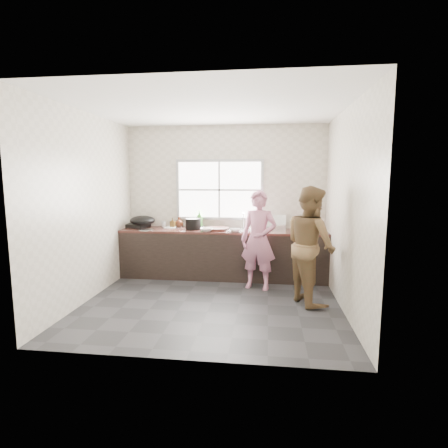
# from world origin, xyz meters

# --- Properties ---
(floor) EXTENTS (3.60, 3.20, 0.01)m
(floor) POSITION_xyz_m (0.00, 0.00, -0.01)
(floor) COLOR #28282B
(floor) RESTS_ON ground
(ceiling) EXTENTS (3.60, 3.20, 0.01)m
(ceiling) POSITION_xyz_m (0.00, 0.00, 2.71)
(ceiling) COLOR silver
(ceiling) RESTS_ON wall_back
(wall_back) EXTENTS (3.60, 0.01, 2.70)m
(wall_back) POSITION_xyz_m (0.00, 1.60, 1.35)
(wall_back) COLOR beige
(wall_back) RESTS_ON ground
(wall_left) EXTENTS (0.01, 3.20, 2.70)m
(wall_left) POSITION_xyz_m (-1.80, 0.00, 1.35)
(wall_left) COLOR beige
(wall_left) RESTS_ON ground
(wall_right) EXTENTS (0.01, 3.20, 2.70)m
(wall_right) POSITION_xyz_m (1.80, 0.00, 1.35)
(wall_right) COLOR beige
(wall_right) RESTS_ON ground
(wall_front) EXTENTS (3.60, 0.01, 2.70)m
(wall_front) POSITION_xyz_m (0.00, -1.60, 1.35)
(wall_front) COLOR beige
(wall_front) RESTS_ON ground
(cabinet) EXTENTS (3.60, 0.62, 0.82)m
(cabinet) POSITION_xyz_m (0.00, 1.29, 0.41)
(cabinet) COLOR black
(cabinet) RESTS_ON floor
(countertop) EXTENTS (3.60, 0.64, 0.04)m
(countertop) POSITION_xyz_m (0.00, 1.29, 0.84)
(countertop) COLOR #3C1E18
(countertop) RESTS_ON cabinet
(sink) EXTENTS (0.55, 0.45, 0.02)m
(sink) POSITION_xyz_m (0.35, 1.29, 0.86)
(sink) COLOR silver
(sink) RESTS_ON countertop
(faucet) EXTENTS (0.02, 0.02, 0.30)m
(faucet) POSITION_xyz_m (0.35, 1.49, 1.01)
(faucet) COLOR silver
(faucet) RESTS_ON countertop
(window_frame) EXTENTS (1.60, 0.05, 1.10)m
(window_frame) POSITION_xyz_m (-0.10, 1.59, 1.55)
(window_frame) COLOR #9EA0A5
(window_frame) RESTS_ON wall_back
(window_glazing) EXTENTS (1.50, 0.01, 1.00)m
(window_glazing) POSITION_xyz_m (-0.10, 1.57, 1.55)
(window_glazing) COLOR white
(window_glazing) RESTS_ON window_frame
(woman) EXTENTS (0.61, 0.48, 1.47)m
(woman) POSITION_xyz_m (0.64, 0.74, 0.74)
(woman) COLOR #C57696
(woman) RESTS_ON floor
(person_side) EXTENTS (0.90, 0.99, 1.66)m
(person_side) POSITION_xyz_m (1.39, 0.21, 0.83)
(person_side) COLOR brown
(person_side) RESTS_ON floor
(cutting_board) EXTENTS (0.48, 0.48, 0.04)m
(cutting_board) POSITION_xyz_m (-0.10, 1.25, 0.88)
(cutting_board) COLOR black
(cutting_board) RESTS_ON countertop
(cleaver) EXTENTS (0.18, 0.10, 0.01)m
(cleaver) POSITION_xyz_m (-0.43, 1.36, 0.90)
(cleaver) COLOR silver
(cleaver) RESTS_ON cutting_board
(bowl_mince) EXTENTS (0.26, 0.26, 0.06)m
(bowl_mince) POSITION_xyz_m (-0.25, 1.08, 0.89)
(bowl_mince) COLOR white
(bowl_mince) RESTS_ON countertop
(bowl_crabs) EXTENTS (0.22, 0.22, 0.06)m
(bowl_crabs) POSITION_xyz_m (0.58, 1.19, 0.89)
(bowl_crabs) COLOR white
(bowl_crabs) RESTS_ON countertop
(bowl_held) EXTENTS (0.22, 0.22, 0.07)m
(bowl_held) POSITION_xyz_m (0.24, 1.08, 0.89)
(bowl_held) COLOR silver
(bowl_held) RESTS_ON countertop
(black_pot) EXTENTS (0.34, 0.34, 0.19)m
(black_pot) POSITION_xyz_m (-0.53, 1.26, 0.96)
(black_pot) COLOR black
(black_pot) RESTS_ON countertop
(plate_food) EXTENTS (0.27, 0.27, 0.02)m
(plate_food) POSITION_xyz_m (-0.98, 1.37, 0.87)
(plate_food) COLOR white
(plate_food) RESTS_ON countertop
(bottle_green) EXTENTS (0.16, 0.16, 0.32)m
(bottle_green) POSITION_xyz_m (-0.46, 1.51, 1.02)
(bottle_green) COLOR green
(bottle_green) RESTS_ON countertop
(bottle_brown_tall) EXTENTS (0.08, 0.09, 0.17)m
(bottle_brown_tall) POSITION_xyz_m (-0.94, 1.41, 0.94)
(bottle_brown_tall) COLOR #463011
(bottle_brown_tall) RESTS_ON countertop
(bottle_brown_short) EXTENTS (0.18, 0.18, 0.18)m
(bottle_brown_short) POSITION_xyz_m (-0.85, 1.52, 0.95)
(bottle_brown_short) COLOR #451E11
(bottle_brown_short) RESTS_ON countertop
(glass_jar) EXTENTS (0.09, 0.09, 0.10)m
(glass_jar) POSITION_xyz_m (-1.15, 1.52, 0.91)
(glass_jar) COLOR silver
(glass_jar) RESTS_ON countertop
(burner) EXTENTS (0.49, 0.49, 0.06)m
(burner) POSITION_xyz_m (-1.65, 1.48, 0.89)
(burner) COLOR black
(burner) RESTS_ON countertop
(wok) EXTENTS (0.57, 0.57, 0.17)m
(wok) POSITION_xyz_m (-1.46, 1.28, 1.00)
(wok) COLOR black
(wok) RESTS_ON burner
(dish_rack) EXTENTS (0.43, 0.37, 0.27)m
(dish_rack) POSITION_xyz_m (0.89, 1.46, 0.99)
(dish_rack) COLOR white
(dish_rack) RESTS_ON countertop
(pot_lid_left) EXTENTS (0.29, 0.29, 0.01)m
(pot_lid_left) POSITION_xyz_m (-1.33, 1.08, 0.87)
(pot_lid_left) COLOR silver
(pot_lid_left) RESTS_ON countertop
(pot_lid_right) EXTENTS (0.31, 0.31, 0.01)m
(pot_lid_right) POSITION_xyz_m (-0.89, 1.40, 0.87)
(pot_lid_right) COLOR #A9ABB0
(pot_lid_right) RESTS_ON countertop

